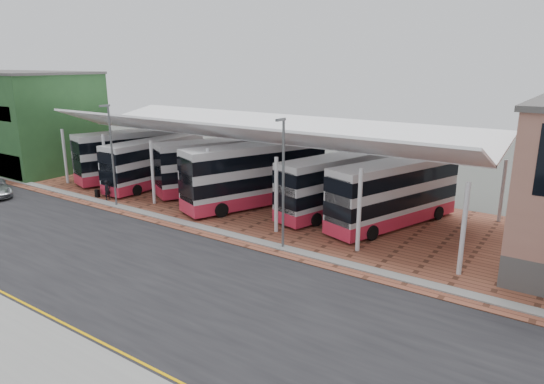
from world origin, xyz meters
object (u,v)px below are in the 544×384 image
(bus_0, at_px, (137,155))
(bus_4, at_px, (337,185))
(bus_2, at_px, (220,166))
(bus_5, at_px, (394,194))
(bus_3, at_px, (255,175))
(bus_1, at_px, (155,163))
(pedestrian, at_px, (107,190))

(bus_0, height_order, bus_4, bus_0)
(bus_2, relative_size, bus_5, 0.99)
(bus_5, bearing_deg, bus_3, -153.31)
(bus_4, bearing_deg, bus_3, -149.61)
(bus_4, bearing_deg, bus_5, 12.32)
(bus_2, bearing_deg, bus_0, -147.38)
(bus_0, xyz_separation_m, bus_1, (3.64, -0.95, -0.20))
(pedestrian, bearing_deg, bus_2, -42.92)
(bus_2, distance_m, pedestrian, 9.66)
(bus_0, relative_size, bus_3, 0.97)
(bus_1, bearing_deg, bus_2, 15.61)
(bus_3, distance_m, bus_5, 11.03)
(bus_0, relative_size, bus_5, 1.04)
(bus_2, bearing_deg, bus_3, 9.94)
(bus_5, height_order, pedestrian, bus_5)
(bus_2, bearing_deg, bus_1, -136.27)
(bus_3, relative_size, bus_5, 1.07)
(bus_1, bearing_deg, bus_3, 0.71)
(bus_4, relative_size, bus_5, 0.97)
(bus_0, distance_m, pedestrian, 7.72)
(bus_0, height_order, bus_5, bus_0)
(bus_5, bearing_deg, pedestrian, -142.86)
(bus_1, bearing_deg, bus_0, 164.87)
(bus_0, bearing_deg, bus_1, 2.58)
(bus_0, relative_size, bus_1, 1.12)
(bus_1, bearing_deg, bus_5, 4.08)
(bus_4, bearing_deg, bus_2, -164.15)
(bus_5, bearing_deg, bus_1, -156.75)
(bus_1, xyz_separation_m, bus_2, (6.30, 1.82, 0.14))
(bus_4, bearing_deg, bus_1, -158.57)
(bus_3, height_order, pedestrian, bus_3)
(bus_2, height_order, pedestrian, bus_2)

